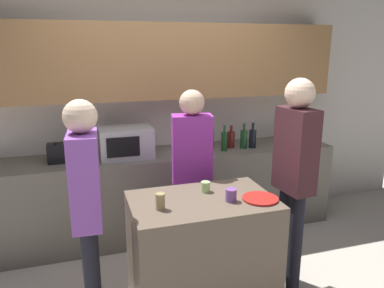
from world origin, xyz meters
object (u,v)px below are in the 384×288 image
object	(u,v)px
bottle_2	(231,139)
cup_0	(206,187)
cup_1	(231,195)
microwave	(126,142)
toaster	(62,153)
person_right	(295,167)
potted_plant	(293,125)
bottle_3	(244,139)
cup_2	(160,201)
bottle_4	(253,138)
plate_on_island	(260,199)
bottle_1	(224,141)
person_center	(192,166)
bottle_0	(211,138)
person_left	(86,199)

from	to	relation	value
bottle_2	cup_0	world-z (taller)	bottle_2
cup_0	cup_1	distance (m)	0.25
microwave	cup_1	size ratio (longest dim) A/B	5.70
toaster	cup_1	xyz separation A→B (m)	(1.17, -1.37, -0.04)
bottle_2	person_right	distance (m)	1.20
bottle_2	cup_0	distance (m)	1.34
cup_0	person_right	xyz separation A→B (m)	(0.73, -0.05, 0.10)
microwave	bottle_2	xyz separation A→B (m)	(1.14, 0.00, -0.06)
potted_plant	bottle_3	size ratio (longest dim) A/B	1.43
potted_plant	bottle_3	world-z (taller)	potted_plant
potted_plant	cup_2	distance (m)	2.31
bottle_2	cup_2	size ratio (longest dim) A/B	2.18
bottle_2	person_right	xyz separation A→B (m)	(0.03, -1.20, 0.06)
bottle_3	potted_plant	bearing A→B (deg)	6.18
bottle_2	bottle_4	world-z (taller)	bottle_4
plate_on_island	cup_2	world-z (taller)	cup_2
toaster	cup_0	distance (m)	1.56
bottle_2	cup_0	size ratio (longest dim) A/B	3.13
bottle_1	cup_1	world-z (taller)	bottle_1
microwave	person_center	xyz separation A→B (m)	(0.48, -0.68, -0.08)
microwave	bottle_3	size ratio (longest dim) A/B	1.88
bottle_3	plate_on_island	bearing A→B (deg)	-110.07
microwave	bottle_1	world-z (taller)	microwave
potted_plant	plate_on_island	bearing A→B (deg)	-128.90
bottle_3	cup_0	world-z (taller)	bottle_3
bottle_0	cup_1	bearing A→B (deg)	-104.62
plate_on_island	cup_1	world-z (taller)	cup_1
bottle_3	person_left	bearing A→B (deg)	-145.56
toaster	bottle_4	distance (m)	1.98
cup_1	toaster	bearing A→B (deg)	130.53
bottle_0	cup_1	xyz separation A→B (m)	(-0.38, -1.44, -0.06)
toaster	cup_2	world-z (taller)	toaster
bottle_3	cup_1	distance (m)	1.48
toaster	bottle_2	world-z (taller)	bottle_2
person_right	bottle_3	bearing A→B (deg)	-9.99
bottle_4	person_left	world-z (taller)	person_left
bottle_2	person_center	bearing A→B (deg)	-133.97
bottle_2	bottle_4	bearing A→B (deg)	-18.06
person_center	person_right	distance (m)	0.87
bottle_0	cup_0	size ratio (longest dim) A/B	3.57
cup_0	person_center	bearing A→B (deg)	85.88
microwave	person_center	distance (m)	0.84
microwave	bottle_4	bearing A→B (deg)	-3.04
cup_0	microwave	bearing A→B (deg)	111.27
microwave	bottle_4	size ratio (longest dim) A/B	1.88
cup_2	person_center	world-z (taller)	person_center
microwave	bottle_4	distance (m)	1.37
person_left	person_center	distance (m)	1.06
bottle_3	microwave	bearing A→B (deg)	176.88
bottle_1	cup_2	distance (m)	1.60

